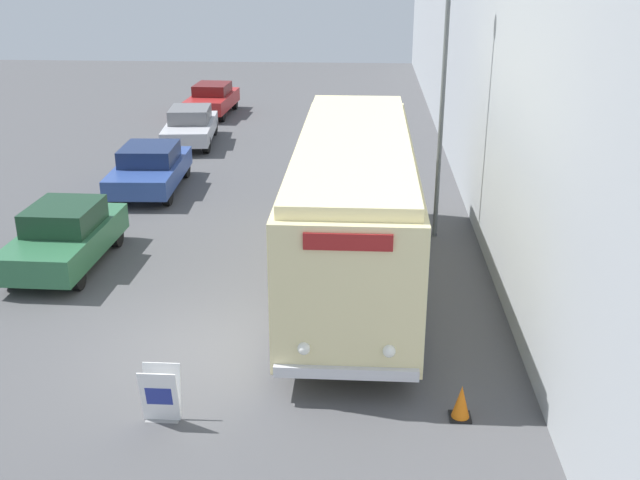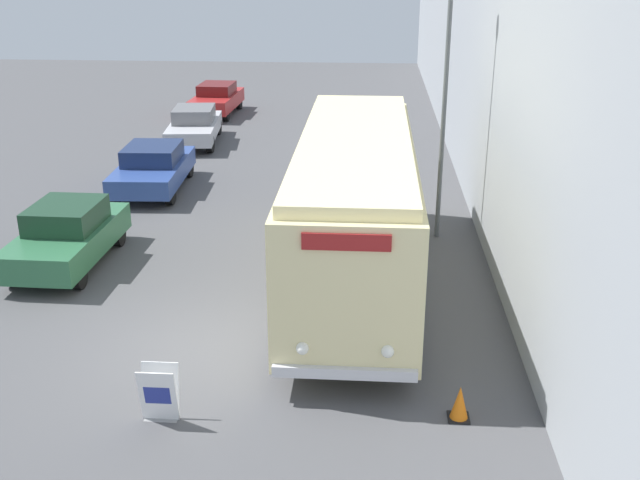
{
  "view_description": "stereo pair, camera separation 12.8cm",
  "coord_description": "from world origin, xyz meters",
  "px_view_note": "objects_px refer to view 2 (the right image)",
  "views": [
    {
      "loc": [
        3.28,
        -12.55,
        7.26
      ],
      "look_at": [
        2.44,
        0.98,
        2.0
      ],
      "focal_mm": 42.0,
      "sensor_mm": 36.0,
      "label": 1
    },
    {
      "loc": [
        3.4,
        -12.55,
        7.26
      ],
      "look_at": [
        2.44,
        0.98,
        2.0
      ],
      "focal_mm": 42.0,
      "sensor_mm": 36.0,
      "label": 2
    }
  ],
  "objects_px": {
    "streetlamp": "(447,62)",
    "parked_car_far": "(194,125)",
    "parked_car_distant": "(217,99)",
    "parked_car_mid": "(153,167)",
    "sign_board": "(159,394)",
    "parked_car_near": "(67,235)",
    "vintage_bus": "(354,202)",
    "traffic_cone": "(460,403)"
  },
  "relations": [
    {
      "from": "streetlamp",
      "to": "parked_car_far",
      "type": "distance_m",
      "value": 13.86
    },
    {
      "from": "parked_car_distant",
      "to": "parked_car_mid",
      "type": "bearing_deg",
      "value": -86.41
    },
    {
      "from": "parked_car_far",
      "to": "parked_car_distant",
      "type": "xyz_separation_m",
      "value": [
        -0.23,
        5.65,
        0.01
      ]
    },
    {
      "from": "sign_board",
      "to": "streetlamp",
      "type": "relative_size",
      "value": 0.13
    },
    {
      "from": "streetlamp",
      "to": "parked_car_near",
      "type": "xyz_separation_m",
      "value": [
        -9.19,
        -2.59,
        -3.88
      ]
    },
    {
      "from": "parked_car_far",
      "to": "streetlamp",
      "type": "bearing_deg",
      "value": -53.7
    },
    {
      "from": "parked_car_near",
      "to": "parked_car_distant",
      "type": "relative_size",
      "value": 0.96
    },
    {
      "from": "sign_board",
      "to": "parked_car_distant",
      "type": "bearing_deg",
      "value": 99.22
    },
    {
      "from": "vintage_bus",
      "to": "traffic_cone",
      "type": "height_order",
      "value": "vintage_bus"
    },
    {
      "from": "sign_board",
      "to": "traffic_cone",
      "type": "relative_size",
      "value": 1.61
    },
    {
      "from": "vintage_bus",
      "to": "traffic_cone",
      "type": "xyz_separation_m",
      "value": [
        1.92,
        -5.43,
        -1.65
      ]
    },
    {
      "from": "streetlamp",
      "to": "parked_car_mid",
      "type": "height_order",
      "value": "streetlamp"
    },
    {
      "from": "parked_car_far",
      "to": "traffic_cone",
      "type": "bearing_deg",
      "value": -70.62
    },
    {
      "from": "parked_car_far",
      "to": "parked_car_distant",
      "type": "bearing_deg",
      "value": 86.54
    },
    {
      "from": "parked_car_mid",
      "to": "traffic_cone",
      "type": "relative_size",
      "value": 7.33
    },
    {
      "from": "streetlamp",
      "to": "parked_car_mid",
      "type": "relative_size",
      "value": 1.63
    },
    {
      "from": "parked_car_mid",
      "to": "parked_car_distant",
      "type": "height_order",
      "value": "parked_car_distant"
    },
    {
      "from": "sign_board",
      "to": "streetlamp",
      "type": "distance_m",
      "value": 11.11
    },
    {
      "from": "parked_car_near",
      "to": "traffic_cone",
      "type": "bearing_deg",
      "value": -32.67
    },
    {
      "from": "vintage_bus",
      "to": "parked_car_far",
      "type": "distance_m",
      "value": 14.67
    },
    {
      "from": "vintage_bus",
      "to": "traffic_cone",
      "type": "bearing_deg",
      "value": -70.56
    },
    {
      "from": "parked_car_mid",
      "to": "vintage_bus",
      "type": "bearing_deg",
      "value": -48.11
    },
    {
      "from": "vintage_bus",
      "to": "parked_car_mid",
      "type": "xyz_separation_m",
      "value": [
        -6.65,
        6.75,
        -1.21
      ]
    },
    {
      "from": "sign_board",
      "to": "parked_car_mid",
      "type": "xyz_separation_m",
      "value": [
        -3.64,
        12.53,
        0.26
      ]
    },
    {
      "from": "sign_board",
      "to": "parked_car_far",
      "type": "relative_size",
      "value": 0.22
    },
    {
      "from": "vintage_bus",
      "to": "parked_car_far",
      "type": "bearing_deg",
      "value": 117.46
    },
    {
      "from": "parked_car_mid",
      "to": "parked_car_distant",
      "type": "distance_m",
      "value": 11.88
    },
    {
      "from": "vintage_bus",
      "to": "parked_car_distant",
      "type": "distance_m",
      "value": 19.92
    },
    {
      "from": "parked_car_mid",
      "to": "sign_board",
      "type": "bearing_deg",
      "value": -76.51
    },
    {
      "from": "vintage_bus",
      "to": "sign_board",
      "type": "relative_size",
      "value": 10.54
    },
    {
      "from": "streetlamp",
      "to": "parked_car_near",
      "type": "relative_size",
      "value": 1.77
    },
    {
      "from": "parked_car_far",
      "to": "parked_car_mid",
      "type": "bearing_deg",
      "value": -95.0
    },
    {
      "from": "streetlamp",
      "to": "parked_car_distant",
      "type": "height_order",
      "value": "streetlamp"
    },
    {
      "from": "streetlamp",
      "to": "parked_car_near",
      "type": "distance_m",
      "value": 10.31
    },
    {
      "from": "vintage_bus",
      "to": "streetlamp",
      "type": "relative_size",
      "value": 1.42
    },
    {
      "from": "streetlamp",
      "to": "parked_car_mid",
      "type": "distance_m",
      "value": 10.32
    },
    {
      "from": "vintage_bus",
      "to": "parked_car_near",
      "type": "distance_m",
      "value": 7.13
    },
    {
      "from": "parked_car_far",
      "to": "parked_car_distant",
      "type": "distance_m",
      "value": 5.65
    },
    {
      "from": "streetlamp",
      "to": "parked_car_mid",
      "type": "bearing_deg",
      "value": 157.59
    },
    {
      "from": "parked_car_mid",
      "to": "traffic_cone",
      "type": "distance_m",
      "value": 14.89
    },
    {
      "from": "streetlamp",
      "to": "vintage_bus",
      "type": "bearing_deg",
      "value": -124.99
    },
    {
      "from": "sign_board",
      "to": "parked_car_far",
      "type": "xyz_separation_m",
      "value": [
        -3.73,
        18.76,
        0.27
      ]
    }
  ]
}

